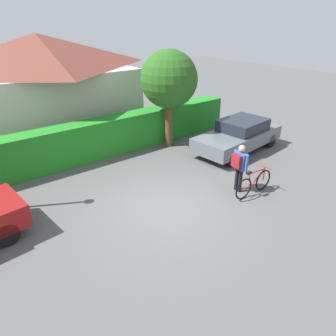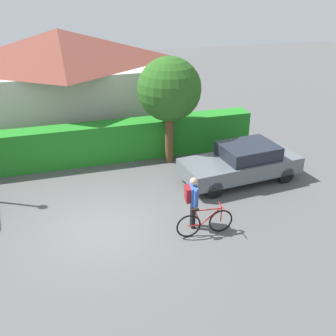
# 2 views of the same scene
# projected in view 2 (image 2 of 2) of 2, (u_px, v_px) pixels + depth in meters

# --- Properties ---
(ground_plane) EXTENTS (60.00, 60.00, 0.00)m
(ground_plane) POSITION_uv_depth(u_px,v_px,m) (104.00, 228.00, 12.31)
(ground_plane) COLOR #525252
(hedge_row) EXTENTS (14.16, 0.90, 1.59)m
(hedge_row) POSITION_uv_depth(u_px,v_px,m) (84.00, 145.00, 16.17)
(hedge_row) COLOR #217E22
(hedge_row) RESTS_ON ground
(house_distant) EXTENTS (8.18, 5.93, 4.77)m
(house_distant) POSITION_uv_depth(u_px,v_px,m) (63.00, 80.00, 19.04)
(house_distant) COLOR beige
(house_distant) RESTS_ON ground
(parked_car_far) EXTENTS (4.54, 2.23, 1.38)m
(parked_car_far) POSITION_uv_depth(u_px,v_px,m) (242.00, 162.00, 14.84)
(parked_car_far) COLOR slate
(parked_car_far) RESTS_ON ground
(bicycle) EXTENTS (1.76, 0.50, 0.94)m
(bicycle) POSITION_uv_depth(u_px,v_px,m) (205.00, 223.00, 11.83)
(bicycle) COLOR black
(bicycle) RESTS_ON ground
(person_rider) EXTENTS (0.40, 0.67, 1.68)m
(person_rider) POSITION_uv_depth(u_px,v_px,m) (192.00, 198.00, 11.92)
(person_rider) COLOR black
(person_rider) RESTS_ON ground
(tree_kerbside) EXTENTS (2.46, 2.46, 4.25)m
(tree_kerbside) POSITION_uv_depth(u_px,v_px,m) (169.00, 90.00, 15.32)
(tree_kerbside) COLOR brown
(tree_kerbside) RESTS_ON ground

